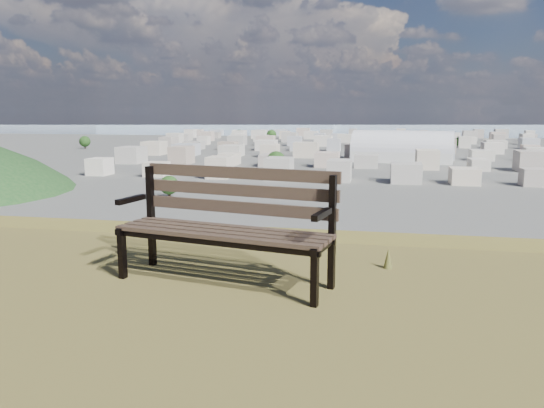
# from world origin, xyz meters

# --- Properties ---
(park_bench) EXTENTS (1.80, 0.89, 0.91)m
(park_bench) POSITION_xyz_m (1.12, 2.61, 25.51)
(park_bench) COLOR #443727
(park_bench) RESTS_ON hilltop_mesa
(arena) EXTENTS (53.35, 28.57, 21.44)m
(arena) POSITION_xyz_m (14.90, 283.31, 5.05)
(arena) COLOR silver
(arena) RESTS_ON ground
(city_blocks) EXTENTS (395.00, 361.00, 7.00)m
(city_blocks) POSITION_xyz_m (0.00, 394.44, 3.50)
(city_blocks) COLOR beige
(city_blocks) RESTS_ON ground
(city_trees) EXTENTS (406.52, 387.20, 9.98)m
(city_trees) POSITION_xyz_m (-26.39, 319.00, 4.83)
(city_trees) COLOR #39271C
(city_trees) RESTS_ON ground
(bay_water) EXTENTS (2400.00, 700.00, 0.12)m
(bay_water) POSITION_xyz_m (0.00, 900.00, 0.00)
(bay_water) COLOR #7F92A1
(bay_water) RESTS_ON ground
(far_hills) EXTENTS (2050.00, 340.00, 60.00)m
(far_hills) POSITION_xyz_m (-60.92, 1402.93, 25.47)
(far_hills) COLOR #97AABC
(far_hills) RESTS_ON ground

